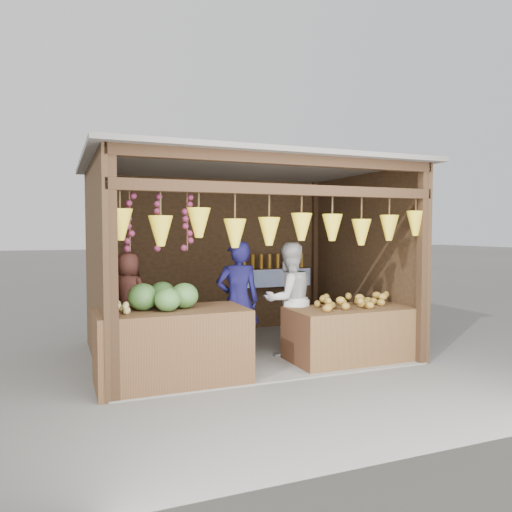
{
  "coord_description": "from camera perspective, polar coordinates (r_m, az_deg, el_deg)",
  "views": [
    {
      "loc": [
        -2.46,
        -6.6,
        1.74
      ],
      "look_at": [
        0.16,
        -0.1,
        1.37
      ],
      "focal_mm": 35.0,
      "sensor_mm": 36.0,
      "label": 1
    }
  ],
  "objects": [
    {
      "name": "mango_pile",
      "position": [
        6.81,
        11.42,
        -4.82
      ],
      "size": [
        1.4,
        0.64,
        0.22
      ],
      "primitive_type": null,
      "color": "#BE4519",
      "rests_on": "counter_right"
    },
    {
      "name": "ground",
      "position": [
        7.25,
        -1.47,
        -10.9
      ],
      "size": [
        80.0,
        80.0,
        0.0
      ],
      "primitive_type": "plane",
      "color": "#514F49",
      "rests_on": "ground"
    },
    {
      "name": "counter_left",
      "position": [
        5.81,
        -9.53,
        -10.17
      ],
      "size": [
        1.68,
        0.85,
        0.84
      ],
      "primitive_type": "cube",
      "color": "#452C17",
      "rests_on": "ground"
    },
    {
      "name": "melon_pile",
      "position": [
        5.73,
        -10.67,
        -4.45
      ],
      "size": [
        1.0,
        0.5,
        0.32
      ],
      "primitive_type": null,
      "color": "#165319",
      "rests_on": "counter_left"
    },
    {
      "name": "man_standing",
      "position": [
        6.63,
        -2.09,
        -5.18
      ],
      "size": [
        0.63,
        0.46,
        1.6
      ],
      "primitive_type": "imported",
      "rotation": [
        0.0,
        0.0,
        3.0
      ],
      "color": "#141244",
      "rests_on": "ground"
    },
    {
      "name": "tanfruit_pile",
      "position": [
        5.61,
        -15.41,
        -5.64
      ],
      "size": [
        0.34,
        0.4,
        0.13
      ],
      "primitive_type": null,
      "color": "#A3994B",
      "rests_on": "counter_left"
    },
    {
      "name": "back_shelf",
      "position": [
        8.67,
        2.06,
        -2.75
      ],
      "size": [
        1.25,
        0.32,
        1.32
      ],
      "color": "#382314",
      "rests_on": "ground"
    },
    {
      "name": "woman_standing",
      "position": [
        6.9,
        3.75,
        -4.96
      ],
      "size": [
        0.83,
        0.68,
        1.57
      ],
      "primitive_type": "imported",
      "rotation": [
        0.0,
        0.0,
        3.26
      ],
      "color": "silver",
      "rests_on": "ground"
    },
    {
      "name": "counter_right",
      "position": [
        6.85,
        10.99,
        -8.73
      ],
      "size": [
        1.73,
        0.85,
        0.71
      ],
      "primitive_type": "cube",
      "color": "#4D2B19",
      "rests_on": "ground"
    },
    {
      "name": "stall_structure",
      "position": [
        6.99,
        -1.62,
        2.38
      ],
      "size": [
        4.3,
        3.3,
        2.66
      ],
      "color": "slate",
      "rests_on": "ground"
    },
    {
      "name": "vendor_seated",
      "position": [
        6.71,
        -14.43,
        -4.48
      ],
      "size": [
        0.66,
        0.65,
        1.15
      ],
      "primitive_type": "imported",
      "rotation": [
        0.0,
        0.0,
        2.41
      ],
      "color": "brown",
      "rests_on": "stool"
    },
    {
      "name": "stool",
      "position": [
        6.84,
        -14.35,
        -10.53
      ],
      "size": [
        0.32,
        0.32,
        0.3
      ],
      "primitive_type": "cube",
      "color": "black",
      "rests_on": "ground"
    }
  ]
}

